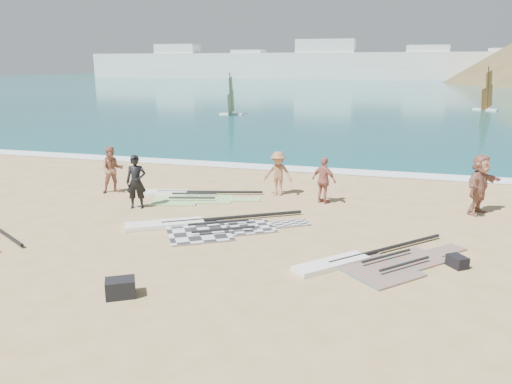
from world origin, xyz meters
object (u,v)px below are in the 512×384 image
(rig_orange, at_px, (372,262))
(gear_bag_near, at_px, (120,288))
(person_wetsuit, at_px, (136,182))
(beachgoer_right, at_px, (480,184))
(gear_bag_far, at_px, (457,262))
(beachgoer_back, at_px, (324,180))
(rig_green, at_px, (183,196))
(rig_grey, at_px, (203,226))
(beachgoer_mid, at_px, (278,174))
(beachgoer_left, at_px, (112,170))

(rig_orange, relative_size, gear_bag_near, 6.86)
(person_wetsuit, distance_m, beachgoer_right, 11.49)
(gear_bag_far, bearing_deg, beachgoer_back, 129.56)
(rig_green, height_order, person_wetsuit, person_wetsuit)
(rig_grey, height_order, beachgoer_back, beachgoer_back)
(gear_bag_near, relative_size, person_wetsuit, 0.34)
(rig_green, height_order, beachgoer_back, beachgoer_back)
(beachgoer_mid, distance_m, beachgoer_right, 6.96)
(person_wetsuit, bearing_deg, rig_grey, -44.40)
(beachgoer_left, xyz_separation_m, beachgoer_back, (8.04, 0.74, -0.07))
(rig_orange, xyz_separation_m, beachgoer_back, (-2.02, 5.27, 0.78))
(gear_bag_far, bearing_deg, gear_bag_near, -152.51)
(beachgoer_mid, bearing_deg, rig_orange, -55.25)
(rig_grey, distance_m, gear_bag_near, 4.81)
(beachgoer_right, bearing_deg, rig_orange, -176.16)
(beachgoer_mid, distance_m, beachgoer_back, 1.93)
(person_wetsuit, relative_size, beachgoer_mid, 1.10)
(rig_green, relative_size, beachgoer_mid, 3.04)
(gear_bag_near, distance_m, beachgoer_mid, 9.32)
(rig_grey, distance_m, gear_bag_far, 7.22)
(beachgoer_left, distance_m, beachgoer_mid, 6.37)
(beachgoer_left, distance_m, beachgoer_right, 13.19)
(rig_orange, xyz_separation_m, gear_bag_far, (2.02, 0.39, 0.10))
(gear_bag_near, distance_m, person_wetsuit, 6.93)
(beachgoer_left, bearing_deg, rig_green, -32.68)
(beachgoer_left, relative_size, beachgoer_right, 0.89)
(rig_grey, height_order, beachgoer_mid, beachgoer_mid)
(rig_orange, bearing_deg, beachgoer_mid, 76.19)
(beachgoer_back, relative_size, beachgoer_right, 0.83)
(rig_grey, bearing_deg, gear_bag_near, -121.50)
(rig_green, relative_size, beachgoer_right, 2.53)
(rig_orange, xyz_separation_m, gear_bag_near, (-5.10, -3.31, 0.15))
(rig_grey, xyz_separation_m, beachgoer_back, (3.10, 3.78, 0.78))
(beachgoer_right, bearing_deg, gear_bag_near, 170.44)
(gear_bag_far, distance_m, beachgoer_right, 5.18)
(beachgoer_mid, bearing_deg, beachgoer_left, -165.86)
(gear_bag_near, xyz_separation_m, beachgoer_right, (8.19, 8.70, 0.81))
(rig_orange, relative_size, beachgoer_back, 2.57)
(rig_grey, bearing_deg, gear_bag_far, -40.57)
(beachgoer_mid, bearing_deg, gear_bag_far, -41.57)
(person_wetsuit, relative_size, beachgoer_left, 1.03)
(rig_orange, distance_m, person_wetsuit, 8.66)
(rig_green, distance_m, beachgoer_right, 10.35)
(person_wetsuit, bearing_deg, beachgoer_left, 119.96)
(gear_bag_far, height_order, beachgoer_right, beachgoer_right)
(gear_bag_near, relative_size, beachgoer_right, 0.31)
(beachgoer_mid, xyz_separation_m, beachgoer_back, (1.83, -0.63, -0.01))
(beachgoer_left, height_order, beachgoer_back, beachgoer_left)
(rig_grey, xyz_separation_m, gear_bag_near, (0.02, -4.81, 0.15))
(rig_green, bearing_deg, beachgoer_left, 167.45)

